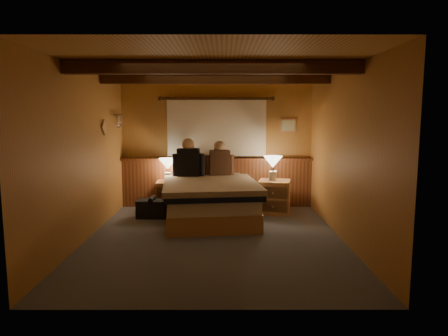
{
  "coord_description": "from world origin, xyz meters",
  "views": [
    {
      "loc": [
        0.13,
        -5.49,
        1.74
      ],
      "look_at": [
        0.14,
        0.4,
        0.96
      ],
      "focal_mm": 32.0,
      "sensor_mm": 36.0,
      "label": 1
    }
  ],
  "objects_px": {
    "nightstand_right": "(274,197)",
    "duffel_bag": "(152,208)",
    "nightstand_left": "(170,196)",
    "person_left": "(189,160)",
    "bed": "(210,200)",
    "person_right": "(220,161)",
    "lamp_right": "(273,163)",
    "lamp_left": "(168,165)"
  },
  "relations": [
    {
      "from": "lamp_left",
      "to": "person_left",
      "type": "height_order",
      "value": "person_left"
    },
    {
      "from": "bed",
      "to": "person_left",
      "type": "relative_size",
      "value": 2.97
    },
    {
      "from": "bed",
      "to": "lamp_left",
      "type": "relative_size",
      "value": 4.94
    },
    {
      "from": "bed",
      "to": "nightstand_left",
      "type": "height_order",
      "value": "bed"
    },
    {
      "from": "lamp_left",
      "to": "person_left",
      "type": "xyz_separation_m",
      "value": [
        0.4,
        -0.15,
        0.11
      ]
    },
    {
      "from": "lamp_left",
      "to": "person_left",
      "type": "distance_m",
      "value": 0.44
    },
    {
      "from": "nightstand_right",
      "to": "duffel_bag",
      "type": "height_order",
      "value": "nightstand_right"
    },
    {
      "from": "lamp_right",
      "to": "lamp_left",
      "type": "bearing_deg",
      "value": 171.97
    },
    {
      "from": "nightstand_right",
      "to": "lamp_right",
      "type": "bearing_deg",
      "value": -154.62
    },
    {
      "from": "nightstand_right",
      "to": "lamp_left",
      "type": "height_order",
      "value": "lamp_left"
    },
    {
      "from": "nightstand_left",
      "to": "person_left",
      "type": "bearing_deg",
      "value": -23.12
    },
    {
      "from": "bed",
      "to": "lamp_right",
      "type": "xyz_separation_m",
      "value": [
        1.1,
        0.46,
        0.56
      ]
    },
    {
      "from": "nightstand_right",
      "to": "lamp_right",
      "type": "height_order",
      "value": "lamp_right"
    },
    {
      "from": "nightstand_left",
      "to": "person_left",
      "type": "xyz_separation_m",
      "value": [
        0.36,
        -0.14,
        0.67
      ]
    },
    {
      "from": "bed",
      "to": "nightstand_right",
      "type": "xyz_separation_m",
      "value": [
        1.13,
        0.47,
        -0.05
      ]
    },
    {
      "from": "bed",
      "to": "nightstand_left",
      "type": "relative_size",
      "value": 3.91
    },
    {
      "from": "nightstand_left",
      "to": "person_right",
      "type": "bearing_deg",
      "value": -3.04
    },
    {
      "from": "person_right",
      "to": "duffel_bag",
      "type": "distance_m",
      "value": 1.47
    },
    {
      "from": "bed",
      "to": "person_right",
      "type": "relative_size",
      "value": 3.22
    },
    {
      "from": "nightstand_right",
      "to": "person_right",
      "type": "relative_size",
      "value": 0.96
    },
    {
      "from": "nightstand_right",
      "to": "person_left",
      "type": "xyz_separation_m",
      "value": [
        -1.53,
        0.11,
        0.64
      ]
    },
    {
      "from": "bed",
      "to": "person_left",
      "type": "height_order",
      "value": "person_left"
    },
    {
      "from": "lamp_left",
      "to": "duffel_bag",
      "type": "bearing_deg",
      "value": -109.49
    },
    {
      "from": "person_right",
      "to": "lamp_right",
      "type": "bearing_deg",
      "value": -21.82
    },
    {
      "from": "bed",
      "to": "duffel_bag",
      "type": "bearing_deg",
      "value": 163.58
    },
    {
      "from": "nightstand_left",
      "to": "lamp_right",
      "type": "relative_size",
      "value": 1.23
    },
    {
      "from": "lamp_right",
      "to": "person_right",
      "type": "xyz_separation_m",
      "value": [
        -0.94,
        0.23,
        0.02
      ]
    },
    {
      "from": "bed",
      "to": "person_right",
      "type": "bearing_deg",
      "value": 70.61
    },
    {
      "from": "nightstand_right",
      "to": "duffel_bag",
      "type": "bearing_deg",
      "value": -159.91
    },
    {
      "from": "duffel_bag",
      "to": "lamp_right",
      "type": "bearing_deg",
      "value": 10.32
    },
    {
      "from": "person_right",
      "to": "lamp_left",
      "type": "bearing_deg",
      "value": 169.78
    },
    {
      "from": "person_left",
      "to": "person_right",
      "type": "xyz_separation_m",
      "value": [
        0.56,
        0.11,
        -0.02
      ]
    },
    {
      "from": "nightstand_left",
      "to": "lamp_left",
      "type": "xyz_separation_m",
      "value": [
        -0.04,
        0.01,
        0.57
      ]
    },
    {
      "from": "person_left",
      "to": "person_right",
      "type": "height_order",
      "value": "person_left"
    },
    {
      "from": "lamp_right",
      "to": "duffel_bag",
      "type": "height_order",
      "value": "lamp_right"
    },
    {
      "from": "duffel_bag",
      "to": "nightstand_left",
      "type": "bearing_deg",
      "value": 69.29
    },
    {
      "from": "duffel_bag",
      "to": "bed",
      "type": "bearing_deg",
      "value": -7.24
    },
    {
      "from": "lamp_right",
      "to": "person_right",
      "type": "bearing_deg",
      "value": 166.23
    },
    {
      "from": "nightstand_left",
      "to": "duffel_bag",
      "type": "bearing_deg",
      "value": -114.21
    },
    {
      "from": "lamp_right",
      "to": "person_left",
      "type": "height_order",
      "value": "person_left"
    },
    {
      "from": "nightstand_left",
      "to": "nightstand_right",
      "type": "height_order",
      "value": "nightstand_right"
    },
    {
      "from": "lamp_left",
      "to": "duffel_bag",
      "type": "height_order",
      "value": "lamp_left"
    }
  ]
}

